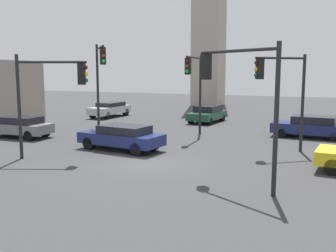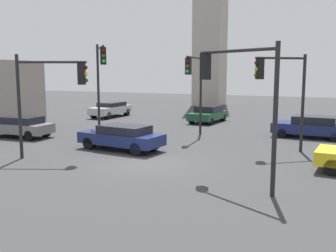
% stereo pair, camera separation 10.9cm
% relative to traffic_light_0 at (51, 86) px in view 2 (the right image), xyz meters
% --- Properties ---
extents(ground_plane, '(105.38, 105.38, 0.00)m').
position_rel_traffic_light_0_xyz_m(ground_plane, '(4.48, 1.10, -3.49)').
color(ground_plane, '#38383A').
extents(traffic_light_0, '(3.16, 1.48, 4.98)m').
position_rel_traffic_light_0_xyz_m(traffic_light_0, '(0.00, 0.00, 0.00)').
color(traffic_light_0, black).
rests_on(traffic_light_0, ground_plane).
extents(traffic_light_1, '(2.29, 1.89, 5.06)m').
position_rel_traffic_light_0_xyz_m(traffic_light_1, '(9.74, 5.88, 0.11)').
color(traffic_light_1, black).
rests_on(traffic_light_1, ground_plane).
extents(traffic_light_2, '(2.28, 2.60, 5.94)m').
position_rel_traffic_light_0_xyz_m(traffic_light_2, '(-1.21, 5.88, 0.69)').
color(traffic_light_2, black).
rests_on(traffic_light_2, ground_plane).
extents(traffic_light_3, '(3.36, 1.94, 5.14)m').
position_rel_traffic_light_0_xyz_m(traffic_light_3, '(9.10, -0.57, 0.21)').
color(traffic_light_3, black).
rests_on(traffic_light_3, ground_plane).
extents(traffic_light_4, '(0.41, 3.07, 5.21)m').
position_rel_traffic_light_0_xyz_m(traffic_light_4, '(4.05, 8.57, 0.26)').
color(traffic_light_4, black).
rests_on(traffic_light_4, ground_plane).
extents(car_0, '(2.24, 4.39, 1.37)m').
position_rel_traffic_light_0_xyz_m(car_0, '(2.45, 16.07, -2.77)').
color(car_0, '#19472D').
rests_on(car_0, ground_plane).
extents(car_2, '(1.96, 4.66, 1.36)m').
position_rel_traffic_light_0_xyz_m(car_2, '(-7.03, 15.92, -2.74)').
color(car_2, '#ADB2B7').
rests_on(car_2, ground_plane).
extents(car_4, '(4.65, 2.24, 1.39)m').
position_rel_traffic_light_0_xyz_m(car_4, '(10.86, 11.58, -2.76)').
color(car_4, navy).
rests_on(car_4, ground_plane).
extents(car_5, '(4.77, 2.32, 1.35)m').
position_rel_traffic_light_0_xyz_m(car_5, '(1.95, 3.13, -2.75)').
color(car_5, navy).
rests_on(car_5, ground_plane).
extents(car_6, '(4.22, 2.03, 1.35)m').
position_rel_traffic_light_0_xyz_m(car_6, '(-6.05, 3.91, -2.77)').
color(car_6, slate).
rests_on(car_6, ground_plane).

